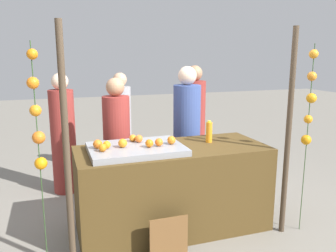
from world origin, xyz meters
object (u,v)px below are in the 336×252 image
object	(u,v)px
stall_counter	(173,188)
juice_bottle	(209,132)
orange_0	(149,143)
vendor_right	(187,139)
vendor_left	(117,149)
orange_1	(98,144)
chalkboard_sign	(169,239)

from	to	relation	value
stall_counter	juice_bottle	distance (m)	0.73
orange_0	vendor_right	size ratio (longest dim) A/B	0.05
vendor_left	orange_1	bearing A→B (deg)	-113.96
vendor_left	vendor_right	xyz separation A→B (m)	(0.90, 0.01, 0.06)
chalkboard_sign	vendor_left	distance (m)	1.38
orange_1	vendor_left	xyz separation A→B (m)	(0.31, 0.70, -0.26)
orange_1	chalkboard_sign	xyz separation A→B (m)	(0.53, -0.55, -0.80)
orange_1	orange_0	bearing A→B (deg)	-13.52
stall_counter	chalkboard_sign	distance (m)	0.65
stall_counter	orange_0	bearing A→B (deg)	-156.86
stall_counter	orange_1	bearing A→B (deg)	-179.55
vendor_left	orange_0	bearing A→B (deg)	-78.26
juice_bottle	vendor_right	bearing A→B (deg)	91.07
orange_0	chalkboard_sign	xyz separation A→B (m)	(0.05, -0.43, -0.80)
chalkboard_sign	vendor_left	bearing A→B (deg)	100.00
chalkboard_sign	vendor_right	bearing A→B (deg)	61.85
orange_1	stall_counter	bearing A→B (deg)	0.45
orange_1	vendor_right	xyz separation A→B (m)	(1.21, 0.72, -0.21)
juice_bottle	chalkboard_sign	world-z (taller)	juice_bottle
chalkboard_sign	orange_1	bearing A→B (deg)	134.10
vendor_left	vendor_right	world-z (taller)	vendor_right
stall_counter	vendor_left	xyz separation A→B (m)	(-0.46, 0.70, 0.29)
vendor_left	juice_bottle	bearing A→B (deg)	-33.94
orange_0	vendor_left	world-z (taller)	vendor_left
juice_bottle	chalkboard_sign	size ratio (longest dim) A/B	0.56
stall_counter	vendor_right	xyz separation A→B (m)	(0.44, 0.71, 0.34)
orange_0	orange_1	bearing A→B (deg)	166.48
juice_bottle	vendor_left	distance (m)	1.13
orange_1	vendor_right	world-z (taller)	vendor_right
orange_0	chalkboard_sign	world-z (taller)	orange_0
stall_counter	juice_bottle	size ratio (longest dim) A/B	8.26
stall_counter	vendor_right	world-z (taller)	vendor_right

